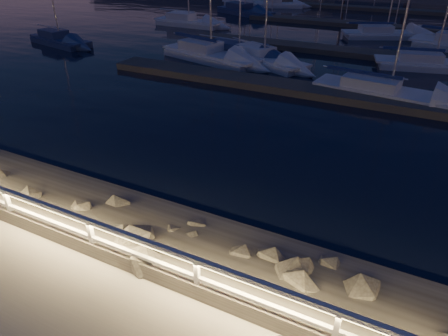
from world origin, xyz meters
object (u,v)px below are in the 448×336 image
(sailboat_g, at_px, (431,63))
(sailboat_m, at_px, (249,1))
(sailboat_a, at_px, (59,39))
(sailboat_b, at_px, (262,57))
(sailboat_f, at_px, (209,53))
(sailboat_j, at_px, (244,10))
(sailboat_c, at_px, (237,52))
(guard_rail, at_px, (58,217))
(sailboat_k, at_px, (384,33))
(sailboat_i, at_px, (278,4))
(sailboat_e, at_px, (187,21))
(sailboat_d, at_px, (385,91))

(sailboat_g, height_order, sailboat_m, sailboat_m)
(sailboat_a, bearing_deg, sailboat_b, 18.64)
(sailboat_f, bearing_deg, sailboat_j, 122.36)
(sailboat_c, bearing_deg, sailboat_g, 22.01)
(sailboat_c, distance_m, sailboat_j, 20.20)
(guard_rail, xyz_separation_m, sailboat_f, (-6.61, 19.96, -0.92))
(sailboat_f, relative_size, sailboat_k, 1.08)
(sailboat_g, height_order, sailboat_i, sailboat_g)
(guard_rail, xyz_separation_m, sailboat_b, (-2.82, 20.79, -0.96))
(guard_rail, xyz_separation_m, sailboat_e, (-15.02, 30.76, -0.93))
(sailboat_d, xyz_separation_m, sailboat_m, (-21.60, 30.84, 0.05))
(sailboat_j, relative_size, sailboat_k, 1.05)
(guard_rail, height_order, sailboat_c, sailboat_c)
(sailboat_c, distance_m, sailboat_d, 11.79)
(sailboat_c, relative_size, sailboat_g, 1.01)
(guard_rail, xyz_separation_m, sailboat_d, (5.84, 17.06, -0.97))
(guard_rail, bearing_deg, sailboat_b, 97.72)
(sailboat_e, bearing_deg, sailboat_i, 78.60)
(sailboat_b, bearing_deg, sailboat_m, 139.79)
(sailboat_d, height_order, sailboat_k, sailboat_d)
(sailboat_g, relative_size, sailboat_i, 1.14)
(sailboat_c, xyz_separation_m, sailboat_k, (8.62, 12.19, -0.00))
(guard_rail, xyz_separation_m, sailboat_k, (3.52, 33.66, -0.97))
(sailboat_b, distance_m, sailboat_d, 9.43)
(sailboat_c, relative_size, sailboat_d, 0.95)
(sailboat_j, distance_m, sailboat_k, 17.71)
(guard_rail, height_order, sailboat_b, sailboat_b)
(guard_rail, xyz_separation_m, sailboat_a, (-20.11, 18.72, -0.96))
(sailboat_d, height_order, sailboat_e, sailboat_d)
(sailboat_d, xyz_separation_m, sailboat_k, (-2.32, 16.60, 0.00))
(sailboat_b, distance_m, sailboat_e, 15.75)
(sailboat_c, height_order, sailboat_f, sailboat_f)
(sailboat_a, xyz_separation_m, sailboat_k, (23.63, 14.94, -0.01))
(guard_rail, bearing_deg, sailboat_d, 71.10)
(sailboat_k, bearing_deg, sailboat_m, 118.88)
(sailboat_f, bearing_deg, sailboat_k, 68.23)
(sailboat_f, xyz_separation_m, sailboat_m, (-9.15, 27.94, 0.01))
(sailboat_b, height_order, sailboat_e, sailboat_e)
(sailboat_b, bearing_deg, sailboat_c, -172.07)
(sailboat_m, bearing_deg, sailboat_a, -117.08)
(sailboat_k, bearing_deg, sailboat_e, 164.22)
(sailboat_e, relative_size, sailboat_f, 0.91)
(sailboat_b, height_order, sailboat_j, sailboat_j)
(sailboat_a, distance_m, sailboat_c, 15.26)
(sailboat_i, distance_m, sailboat_k, 20.23)
(sailboat_f, relative_size, sailboat_i, 1.23)
(sailboat_b, xyz_separation_m, sailboat_d, (8.66, -3.74, -0.01))
(sailboat_e, bearing_deg, sailboat_a, -112.05)
(sailboat_e, height_order, sailboat_f, sailboat_f)
(sailboat_c, height_order, sailboat_j, sailboat_j)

